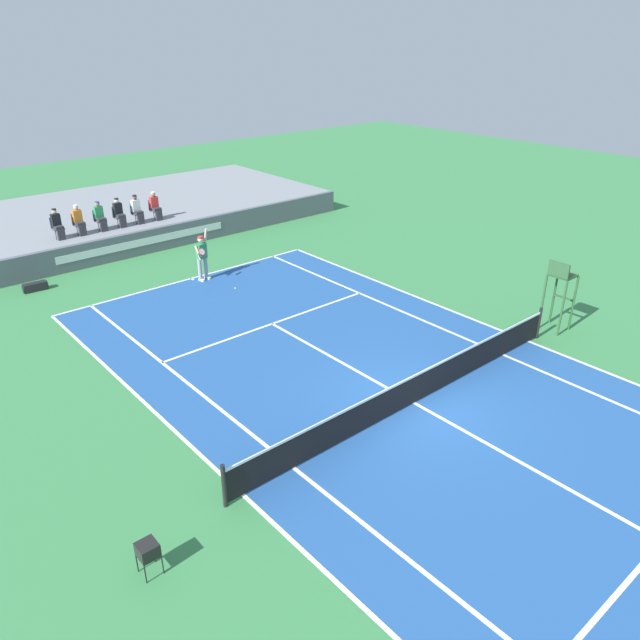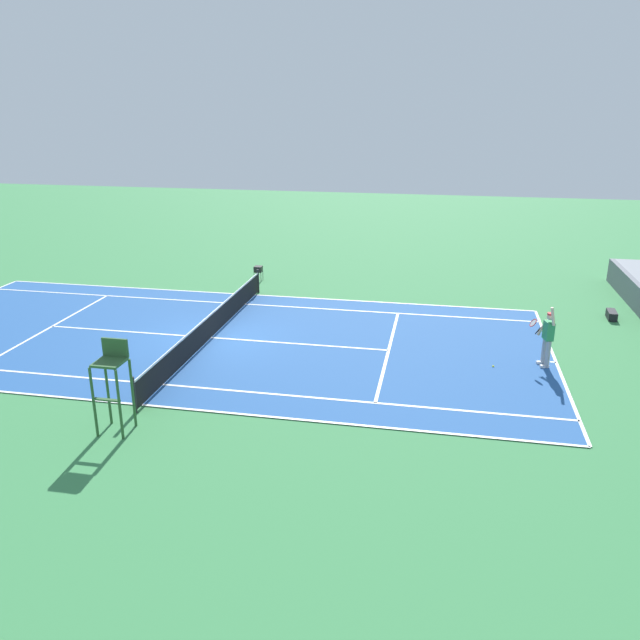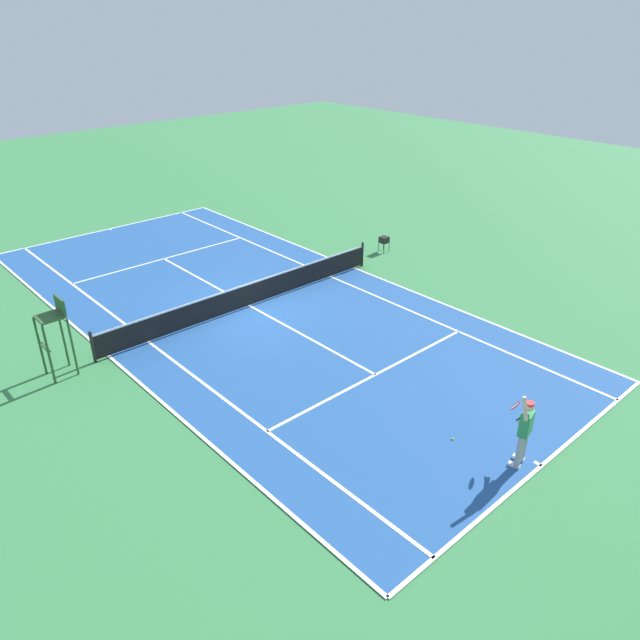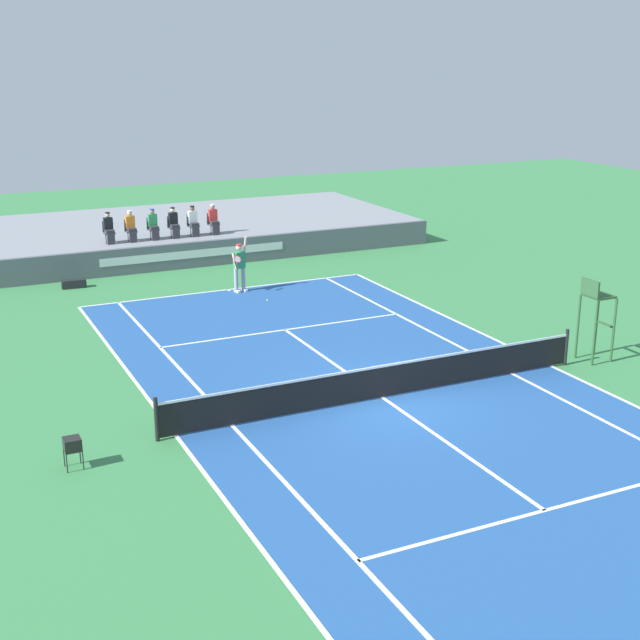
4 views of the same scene
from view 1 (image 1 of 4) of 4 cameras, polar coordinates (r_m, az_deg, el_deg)
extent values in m
plane|color=#387F47|center=(16.55, 8.88, -7.80)|extent=(80.00, 80.00, 0.00)
cube|color=#235193|center=(16.55, 8.88, -7.77)|extent=(10.98, 23.78, 0.02)
cube|color=white|center=(24.95, -12.05, 3.84)|extent=(10.98, 0.10, 0.01)
cube|color=white|center=(13.61, -7.21, -16.07)|extent=(0.10, 23.78, 0.01)
cube|color=white|center=(20.55, 19.05, -1.92)|extent=(0.10, 23.78, 0.01)
cube|color=white|center=(14.20, -2.46, -13.76)|extent=(0.10, 23.78, 0.01)
cube|color=white|center=(19.47, 16.91, -3.16)|extent=(0.10, 23.78, 0.01)
cube|color=white|center=(20.65, -4.52, -0.36)|extent=(8.22, 0.10, 0.01)
cube|color=white|center=(16.54, 8.89, -7.74)|extent=(0.10, 12.80, 0.01)
cube|color=white|center=(24.87, -11.93, 3.78)|extent=(0.10, 0.20, 0.01)
cylinder|color=black|center=(13.10, -9.02, -15.18)|extent=(0.10, 0.10, 1.07)
cylinder|color=black|center=(20.69, 19.91, -0.28)|extent=(0.10, 0.10, 1.07)
cube|color=black|center=(16.30, 8.99, -6.39)|extent=(11.78, 0.02, 0.84)
cube|color=white|center=(16.08, 9.09, -5.12)|extent=(11.78, 0.03, 0.06)
cube|color=#565B66|center=(28.23, -16.23, 7.05)|extent=(22.36, 0.24, 1.07)
cube|color=silver|center=(28.11, -16.13, 7.10)|extent=(7.83, 0.01, 0.32)
cube|color=gray|center=(32.62, -20.01, 8.95)|extent=(22.36, 9.59, 1.07)
cube|color=#474C56|center=(28.07, -23.45, 7.88)|extent=(0.44, 0.44, 0.06)
cube|color=#474C56|center=(28.19, -23.67, 8.44)|extent=(0.44, 0.06, 0.44)
cylinder|color=#4C4C51|center=(28.04, -22.93, 7.48)|extent=(0.04, 0.04, 0.38)
cylinder|color=#4C4C51|center=(27.95, -23.61, 7.30)|extent=(0.04, 0.04, 0.38)
cube|color=#2D2D33|center=(27.96, -23.41, 7.99)|extent=(0.34, 0.44, 0.16)
cube|color=#2D2D33|center=(27.85, -23.18, 7.38)|extent=(0.30, 0.14, 0.44)
cube|color=black|center=(28.03, -23.62, 8.62)|extent=(0.36, 0.22, 0.52)
sphere|color=tan|center=(27.94, -23.75, 9.34)|extent=(0.20, 0.20, 0.20)
cylinder|color=black|center=(27.92, -23.78, 9.52)|extent=(0.19, 0.19, 0.05)
cube|color=#474C56|center=(28.33, -21.73, 8.32)|extent=(0.44, 0.44, 0.06)
cube|color=#474C56|center=(28.45, -21.95, 8.88)|extent=(0.44, 0.06, 0.44)
cylinder|color=#4C4C51|center=(28.31, -21.22, 7.93)|extent=(0.04, 0.04, 0.38)
cylinder|color=#4C4C51|center=(28.20, -21.88, 7.75)|extent=(0.04, 0.04, 0.38)
cube|color=#2D2D33|center=(28.22, -21.68, 8.44)|extent=(0.34, 0.44, 0.16)
cube|color=#2D2D33|center=(28.11, -21.45, 7.83)|extent=(0.30, 0.14, 0.44)
cube|color=orange|center=(28.29, -21.89, 9.06)|extent=(0.36, 0.22, 0.52)
sphere|color=tan|center=(28.20, -22.01, 9.78)|extent=(0.20, 0.20, 0.20)
cylinder|color=white|center=(28.18, -22.04, 9.95)|extent=(0.19, 0.19, 0.05)
cube|color=#474C56|center=(28.63, -19.97, 8.77)|extent=(0.44, 0.44, 0.06)
cube|color=#474C56|center=(28.74, -20.20, 9.32)|extent=(0.44, 0.06, 0.44)
cylinder|color=#4C4C51|center=(28.61, -19.47, 8.37)|extent=(0.04, 0.04, 0.38)
cylinder|color=#4C4C51|center=(28.49, -20.12, 8.21)|extent=(0.04, 0.04, 0.38)
cube|color=#2D2D33|center=(28.52, -19.92, 8.88)|extent=(0.34, 0.44, 0.16)
cube|color=#2D2D33|center=(28.41, -19.69, 8.29)|extent=(0.30, 0.14, 0.44)
cube|color=#2D8C51|center=(28.59, -20.13, 9.50)|extent=(0.36, 0.22, 0.52)
sphere|color=#A37556|center=(28.50, -20.24, 10.21)|extent=(0.20, 0.20, 0.20)
cylinder|color=#2D4CA8|center=(28.47, -20.27, 10.38)|extent=(0.19, 0.19, 0.05)
cube|color=#474C56|center=(28.93, -18.36, 9.17)|extent=(0.44, 0.44, 0.06)
cube|color=#474C56|center=(29.05, -18.59, 9.72)|extent=(0.44, 0.06, 0.44)
cylinder|color=#4C4C51|center=(28.92, -17.86, 8.78)|extent=(0.04, 0.04, 0.38)
cylinder|color=#4C4C51|center=(28.79, -18.50, 8.62)|extent=(0.04, 0.04, 0.38)
cube|color=#2D2D33|center=(28.82, -18.30, 9.29)|extent=(0.34, 0.44, 0.16)
cube|color=#2D2D33|center=(28.71, -18.06, 8.70)|extent=(0.30, 0.14, 0.44)
cube|color=black|center=(28.89, -18.51, 9.89)|extent=(0.36, 0.22, 0.52)
sphere|color=beige|center=(28.80, -18.61, 10.60)|extent=(0.20, 0.20, 0.20)
cylinder|color=black|center=(28.78, -18.64, 10.77)|extent=(0.19, 0.19, 0.05)
cube|color=#474C56|center=(29.25, -16.82, 9.55)|extent=(0.44, 0.44, 0.06)
cube|color=#474C56|center=(29.36, -17.05, 10.09)|extent=(0.44, 0.06, 0.44)
cylinder|color=#4C4C51|center=(29.24, -16.33, 9.15)|extent=(0.04, 0.04, 0.38)
cylinder|color=#4C4C51|center=(29.10, -16.96, 9.00)|extent=(0.04, 0.04, 0.38)
cube|color=#2D2D33|center=(29.14, -16.76, 9.66)|extent=(0.34, 0.44, 0.16)
cube|color=#2D2D33|center=(29.03, -16.52, 9.08)|extent=(0.30, 0.14, 0.44)
cube|color=white|center=(29.21, -16.97, 10.26)|extent=(0.36, 0.22, 0.52)
sphere|color=brown|center=(29.12, -17.06, 10.96)|extent=(0.20, 0.20, 0.20)
cylinder|color=black|center=(29.10, -17.08, 11.13)|extent=(0.19, 0.19, 0.05)
cube|color=#474C56|center=(29.60, -15.24, 9.93)|extent=(0.44, 0.44, 0.06)
cube|color=#474C56|center=(29.72, -15.47, 10.46)|extent=(0.44, 0.06, 0.44)
cylinder|color=#4C4C51|center=(29.60, -14.75, 9.54)|extent=(0.04, 0.04, 0.38)
cylinder|color=#4C4C51|center=(29.46, -15.36, 9.39)|extent=(0.04, 0.04, 0.38)
cube|color=#2D2D33|center=(29.49, -15.17, 10.04)|extent=(0.34, 0.44, 0.16)
cube|color=#2D2D33|center=(29.39, -14.93, 9.46)|extent=(0.30, 0.14, 0.44)
cube|color=red|center=(29.56, -15.37, 10.64)|extent=(0.36, 0.22, 0.52)
sphere|color=#A37556|center=(29.48, -15.46, 11.33)|extent=(0.20, 0.20, 0.20)
cylinder|color=white|center=(29.46, -15.48, 11.50)|extent=(0.19, 0.19, 0.05)
cylinder|color=#9E9EA3|center=(24.70, -10.70, 4.83)|extent=(0.15, 0.15, 0.92)
cylinder|color=#9E9EA3|center=(24.50, -11.24, 4.61)|extent=(0.15, 0.15, 0.92)
cube|color=white|center=(24.81, -10.53, 3.92)|extent=(0.18, 0.30, 0.10)
cube|color=white|center=(24.61, -11.06, 3.69)|extent=(0.18, 0.30, 0.10)
cube|color=#2D8C51|center=(24.35, -11.11, 6.39)|extent=(0.44, 0.33, 0.60)
sphere|color=beige|center=(24.20, -11.21, 7.44)|extent=(0.22, 0.22, 0.22)
cylinder|color=red|center=(24.18, -11.23, 7.64)|extent=(0.21, 0.21, 0.06)
cylinder|color=beige|center=(24.32, -10.73, 7.80)|extent=(0.14, 0.23, 0.61)
cylinder|color=beige|center=(24.11, -11.40, 6.22)|extent=(0.16, 0.34, 0.56)
cylinder|color=black|center=(24.04, -11.25, 5.85)|extent=(0.08, 0.19, 0.25)
torus|color=red|center=(23.81, -11.08, 6.34)|extent=(0.34, 0.26, 0.26)
cylinder|color=silver|center=(23.81, -11.08, 6.34)|extent=(0.30, 0.22, 0.22)
sphere|color=#D1E533|center=(23.65, -7.96, 2.97)|extent=(0.07, 0.07, 0.07)
cylinder|color=#2D562D|center=(21.81, 21.16, 2.04)|extent=(0.07, 0.07, 1.90)
cylinder|color=#2D562D|center=(21.53, 22.76, 1.46)|extent=(0.07, 0.07, 1.90)
cylinder|color=#2D562D|center=(21.23, 20.23, 1.57)|extent=(0.07, 0.07, 1.90)
cylinder|color=#2D562D|center=(20.94, 21.85, 0.96)|extent=(0.07, 0.07, 1.90)
cube|color=#2D562D|center=(21.03, 21.92, 3.95)|extent=(0.70, 0.70, 0.06)
cube|color=#2D562D|center=(20.64, 21.57, 4.43)|extent=(0.06, 0.70, 0.48)
cube|color=#2D562D|center=(21.60, 21.95, 1.96)|extent=(0.10, 0.70, 0.04)
cube|color=black|center=(25.69, -25.24, 2.85)|extent=(0.86, 0.38, 0.32)
cylinder|color=black|center=(25.62, -26.14, 2.62)|extent=(0.08, 0.32, 0.32)
cylinder|color=black|center=(25.76, -24.35, 3.09)|extent=(0.08, 0.32, 0.32)
cube|color=black|center=(12.09, -15.94, -20.09)|extent=(0.36, 0.36, 0.28)
cylinder|color=black|center=(12.19, -16.12, -22.03)|extent=(0.02, 0.02, 0.42)
cylinder|color=black|center=(12.27, -14.60, -21.40)|extent=(0.02, 0.02, 0.42)
cylinder|color=black|center=(12.41, -16.85, -21.06)|extent=(0.02, 0.02, 0.42)
cylinder|color=black|center=(12.49, -15.35, -20.46)|extent=(0.02, 0.02, 0.42)
ellipsoid|color=#D1E533|center=(12.04, -15.98, -19.82)|extent=(0.30, 0.30, 0.12)
camera|label=2|loc=(35.28, 22.95, 22.19)|focal=35.49mm
camera|label=3|loc=(33.89, 0.83, 26.89)|focal=33.94mm
camera|label=4|loc=(9.50, 133.51, -21.20)|focal=49.08mm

